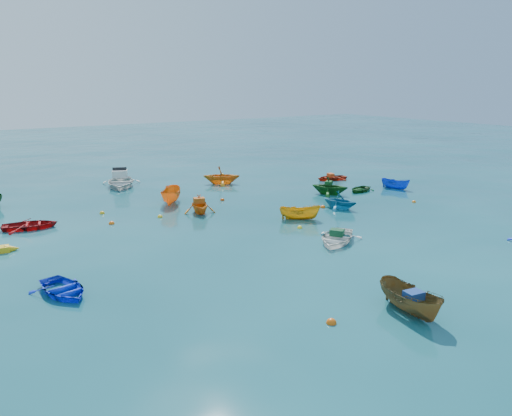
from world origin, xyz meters
TOP-DOWN VIEW (x-y plane):
  - ground at (0.00, 0.00)m, footprint 160.00×160.00m
  - dinghy_blue_sw at (-13.83, -1.32)m, footprint 2.68×3.36m
  - dinghy_white_near at (0.29, -2.48)m, footprint 4.16×3.86m
  - sampan_brown_mid at (-3.29, -10.44)m, footprint 1.62×3.27m
  - dinghy_orange_w at (-2.98, 7.39)m, footprint 2.82×3.04m
  - sampan_yellow_mid at (1.58, 2.33)m, footprint 2.70×2.32m
  - dinghy_green_e at (10.89, 6.27)m, footprint 2.91×2.46m
  - dinghy_cyan_se at (5.67, 3.03)m, footprint 2.84×3.06m
  - dinghy_red_nw at (-13.16, 9.67)m, footprint 3.58×2.94m
  - sampan_orange_n at (-3.41, 10.92)m, footprint 2.90×3.45m
  - dinghy_green_n at (8.10, 6.77)m, footprint 3.56×3.68m
  - dinghy_red_ne at (12.25, 11.14)m, footprint 3.14×2.50m
  - sampan_blue_far at (14.07, 5.40)m, footprint 1.65×2.59m
  - dinghy_orange_far at (3.14, 15.05)m, footprint 4.04×3.92m
  - motorboat_white at (-4.49, 18.77)m, footprint 4.69×5.40m
  - tarp_green_a at (0.38, -2.43)m, footprint 0.86×0.91m
  - tarp_blue_a at (-3.31, -10.59)m, footprint 0.75×0.61m
  - tarp_orange_a at (-2.96, 7.44)m, footprint 0.85×0.74m
  - tarp_green_b at (8.05, 6.85)m, footprint 0.78×0.73m
  - tarp_orange_b at (12.15, 11.15)m, footprint 0.58×0.70m
  - buoy_or_a at (-6.35, -9.44)m, footprint 0.39×0.39m
  - buoy_ye_a at (0.32, 0.74)m, footprint 0.31×0.31m
  - buoy_or_b at (11.41, 1.31)m, footprint 0.30×0.30m
  - buoy_ye_b at (-5.66, 7.75)m, footprint 0.33×0.33m
  - buoy_or_c at (-8.79, 7.94)m, footprint 0.36×0.36m
  - buoy_ye_c at (-2.34, 8.52)m, footprint 0.36×0.36m
  - buoy_or_d at (4.83, 3.80)m, footprint 0.35×0.35m
  - buoy_ye_d at (-8.52, 10.75)m, footprint 0.35×0.35m
  - buoy_or_e at (0.09, 9.62)m, footprint 0.33×0.33m
  - buoy_ye_e at (5.30, 18.61)m, footprint 0.30×0.30m

SIDE VIEW (x-z plane):
  - ground at x=0.00m, z-range 0.00..0.00m
  - dinghy_blue_sw at x=-13.83m, z-range -0.31..0.31m
  - dinghy_white_near at x=0.29m, z-range -0.35..0.35m
  - sampan_brown_mid at x=-3.29m, z-range -0.61..0.61m
  - dinghy_orange_w at x=-2.98m, z-range -0.66..0.66m
  - sampan_yellow_mid at x=1.58m, z-range -0.50..0.50m
  - dinghy_green_e at x=10.89m, z-range -0.26..0.26m
  - dinghy_cyan_se at x=5.67m, z-range -0.66..0.66m
  - dinghy_red_nw at x=-13.16m, z-range -0.32..0.32m
  - sampan_orange_n at x=-3.41m, z-range -0.64..0.64m
  - dinghy_green_n at x=8.10m, z-range -0.74..0.74m
  - dinghy_red_ne at x=12.25m, z-range -0.29..0.29m
  - sampan_blue_far at x=14.07m, z-range -0.47..0.47m
  - dinghy_orange_far at x=3.14m, z-range -0.81..0.81m
  - motorboat_white at x=-4.49m, z-range -0.77..0.77m
  - buoy_or_a at x=-6.35m, z-range -0.19..0.19m
  - buoy_ye_a at x=0.32m, z-range -0.15..0.15m
  - buoy_or_b at x=11.41m, z-range -0.15..0.15m
  - buoy_ye_b at x=-5.66m, z-range -0.17..0.17m
  - buoy_or_c at x=-8.79m, z-range -0.18..0.18m
  - buoy_ye_c at x=-2.34m, z-range -0.18..0.18m
  - buoy_or_d at x=4.83m, z-range -0.18..0.18m
  - buoy_ye_d at x=-8.52m, z-range -0.18..0.18m
  - buoy_or_e at x=0.09m, z-range -0.16..0.16m
  - buoy_ye_e at x=5.30m, z-range -0.15..0.15m
  - tarp_orange_b at x=12.15m, z-range 0.29..0.59m
  - tarp_green_a at x=0.38m, z-range 0.35..0.70m
  - tarp_blue_a at x=-3.31m, z-range 0.61..0.94m
  - tarp_orange_a at x=-2.96m, z-range 0.66..1.01m
  - tarp_green_b at x=8.05m, z-range 0.74..1.04m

